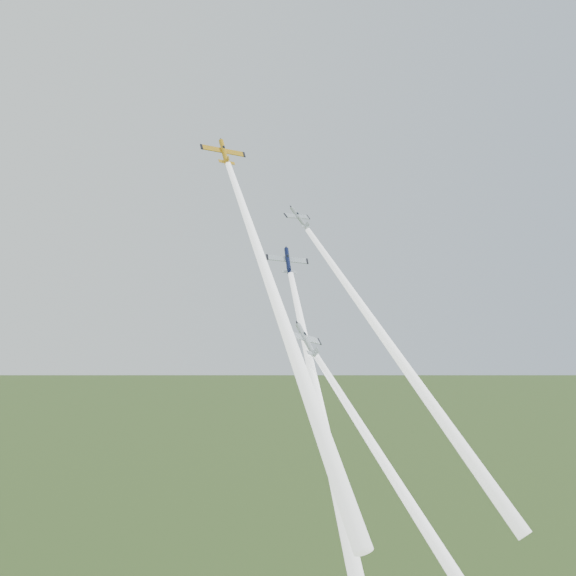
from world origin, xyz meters
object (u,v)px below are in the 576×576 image
at_px(plane_navy, 288,261).
at_px(plane_silver_low, 306,340).
at_px(plane_silver_right, 299,217).
at_px(plane_yellow, 224,152).

height_order(plane_navy, plane_silver_low, plane_navy).
bearing_deg(plane_silver_right, plane_yellow, 170.15).
height_order(plane_silver_right, plane_silver_low, plane_silver_right).
bearing_deg(plane_yellow, plane_navy, -2.28).
relative_size(plane_yellow, plane_silver_low, 1.00).
xyz_separation_m(plane_silver_right, plane_silver_low, (-7.40, -17.77, -21.73)).
xyz_separation_m(plane_yellow, plane_silver_right, (16.03, 3.80, -9.87)).
xyz_separation_m(plane_navy, plane_silver_right, (4.28, 4.36, 8.38)).
xyz_separation_m(plane_yellow, plane_navy, (11.75, -0.57, -18.26)).
height_order(plane_navy, plane_silver_right, plane_silver_right).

